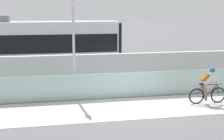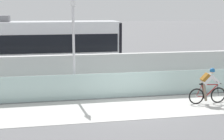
# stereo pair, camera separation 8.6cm
# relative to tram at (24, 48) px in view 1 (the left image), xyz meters

# --- Properties ---
(ground_plane) EXTENTS (200.00, 200.00, 0.00)m
(ground_plane) POSITION_rel_tram_xyz_m (4.79, -6.85, -1.89)
(ground_plane) COLOR slate
(bike_path_deck) EXTENTS (32.00, 3.20, 0.01)m
(bike_path_deck) POSITION_rel_tram_xyz_m (4.79, -6.85, -1.89)
(bike_path_deck) COLOR beige
(bike_path_deck) RESTS_ON ground
(glass_parapet) EXTENTS (32.00, 0.05, 1.20)m
(glass_parapet) POSITION_rel_tram_xyz_m (4.79, -5.00, -1.30)
(glass_parapet) COLOR silver
(glass_parapet) RESTS_ON ground
(concrete_barrier_wall) EXTENTS (32.00, 0.36, 1.87)m
(concrete_barrier_wall) POSITION_rel_tram_xyz_m (4.79, -3.20, -0.96)
(concrete_barrier_wall) COLOR silver
(concrete_barrier_wall) RESTS_ON ground
(tram_rail_near) EXTENTS (32.00, 0.08, 0.01)m
(tram_rail_near) POSITION_rel_tram_xyz_m (4.79, -0.72, -1.89)
(tram_rail_near) COLOR #595654
(tram_rail_near) RESTS_ON ground
(tram_rail_far) EXTENTS (32.00, 0.08, 0.01)m
(tram_rail_far) POSITION_rel_tram_xyz_m (4.79, 0.72, -1.89)
(tram_rail_far) COLOR #595654
(tram_rail_far) RESTS_ON ground
(tram) EXTENTS (11.06, 2.54, 3.81)m
(tram) POSITION_rel_tram_xyz_m (0.00, 0.00, 0.00)
(tram) COLOR silver
(tram) RESTS_ON ground
(cyclist_on_bike) EXTENTS (1.77, 0.58, 1.61)m
(cyclist_on_bike) POSITION_rel_tram_xyz_m (8.16, -6.85, -1.09)
(cyclist_on_bike) COLOR black
(cyclist_on_bike) RESTS_ON ground
(lamp_post_antenna) EXTENTS (0.28, 0.28, 5.20)m
(lamp_post_antenna) POSITION_rel_tram_xyz_m (2.45, -4.70, 1.40)
(lamp_post_antenna) COLOR gray
(lamp_post_antenna) RESTS_ON ground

